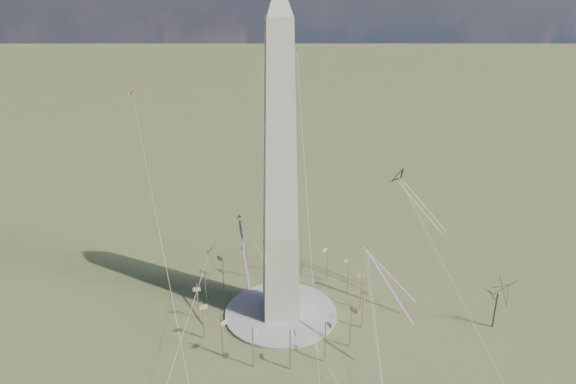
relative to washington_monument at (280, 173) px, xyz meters
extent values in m
plane|color=brown|center=(0.00, 0.00, -47.95)|extent=(2000.00, 2000.00, 0.00)
cylinder|color=#A5A196|center=(0.00, 0.00, -47.55)|extent=(36.00, 36.00, 0.80)
cylinder|color=#B3B6B9|center=(26.00, 0.00, -41.45)|extent=(0.36, 0.36, 13.00)
cube|color=red|center=(26.00, 1.30, -36.15)|extent=(2.40, 0.08, 1.50)
cylinder|color=#B3B6B9|center=(24.02, 9.95, -41.45)|extent=(0.36, 0.36, 13.00)
cube|color=red|center=(23.52, 11.15, -36.15)|extent=(2.25, 0.99, 1.50)
cylinder|color=#B3B6B9|center=(18.38, 18.38, -41.45)|extent=(0.36, 0.36, 13.00)
cube|color=red|center=(17.47, 19.30, -36.15)|extent=(1.75, 1.75, 1.50)
cylinder|color=#B3B6B9|center=(9.95, 24.02, -41.45)|extent=(0.36, 0.36, 13.00)
cube|color=red|center=(8.75, 24.52, -36.15)|extent=(0.99, 2.25, 1.50)
cylinder|color=#B3B6B9|center=(0.00, 26.00, -41.45)|extent=(0.36, 0.36, 13.00)
cube|color=red|center=(-1.30, 26.00, -36.15)|extent=(0.08, 2.40, 1.50)
cylinder|color=#B3B6B9|center=(-9.95, 24.02, -41.45)|extent=(0.36, 0.36, 13.00)
cube|color=red|center=(-11.15, 23.52, -36.15)|extent=(0.99, 2.25, 1.50)
cylinder|color=#B3B6B9|center=(-18.38, 18.38, -41.45)|extent=(0.36, 0.36, 13.00)
cube|color=red|center=(-19.30, 17.47, -36.15)|extent=(1.75, 1.75, 1.50)
cylinder|color=#B3B6B9|center=(-24.02, 9.95, -41.45)|extent=(0.36, 0.36, 13.00)
cube|color=red|center=(-24.52, 8.75, -36.15)|extent=(2.25, 0.99, 1.50)
cylinder|color=#B3B6B9|center=(-26.00, 0.00, -41.45)|extent=(0.36, 0.36, 13.00)
cube|color=red|center=(-26.00, -1.30, -36.15)|extent=(2.40, 0.08, 1.50)
cylinder|color=#B3B6B9|center=(-24.02, -9.95, -41.45)|extent=(0.36, 0.36, 13.00)
cube|color=red|center=(-23.52, -11.15, -36.15)|extent=(2.25, 0.99, 1.50)
cylinder|color=#B3B6B9|center=(-18.38, -18.38, -41.45)|extent=(0.36, 0.36, 13.00)
cube|color=red|center=(-17.47, -19.30, -36.15)|extent=(1.75, 1.75, 1.50)
cylinder|color=#B3B6B9|center=(-9.95, -24.02, -41.45)|extent=(0.36, 0.36, 13.00)
cube|color=red|center=(-8.75, -24.52, -36.15)|extent=(0.99, 2.25, 1.50)
cylinder|color=#B3B6B9|center=(0.00, -26.00, -41.45)|extent=(0.36, 0.36, 13.00)
cube|color=red|center=(1.30, -26.00, -36.15)|extent=(0.08, 2.40, 1.50)
cylinder|color=#B3B6B9|center=(9.95, -24.02, -41.45)|extent=(0.36, 0.36, 13.00)
cube|color=red|center=(11.15, -23.52, -36.15)|extent=(0.99, 2.25, 1.50)
cylinder|color=#B3B6B9|center=(18.38, -18.38, -41.45)|extent=(0.36, 0.36, 13.00)
cube|color=red|center=(19.30, -17.47, -36.15)|extent=(1.75, 1.75, 1.50)
cylinder|color=#B3B6B9|center=(24.02, -9.95, -41.45)|extent=(0.36, 0.36, 13.00)
cube|color=red|center=(24.52, -8.75, -36.15)|extent=(2.25, 0.99, 1.50)
cylinder|color=#412F27|center=(64.43, -14.03, -41.95)|extent=(0.47, 0.47, 12.00)
cube|color=orange|center=(46.62, 6.31, -14.67)|extent=(10.75, 14.62, 12.43)
cube|color=orange|center=(44.79, 4.98, -14.67)|extent=(10.75, 14.62, 12.43)
cube|color=navy|center=(-21.73, 9.59, -28.51)|extent=(2.22, 3.09, 2.33)
cube|color=#FF5A28|center=(-21.73, 9.59, -32.35)|extent=(2.43, 2.10, 8.03)
cube|color=#FF5A28|center=(27.09, -23.92, -24.77)|extent=(8.51, 17.82, 12.08)
cube|color=#FF5A28|center=(-11.09, -4.46, -23.02)|extent=(2.54, 19.86, 12.47)
cube|color=#FF5A28|center=(35.58, 0.74, -36.43)|extent=(13.74, 14.60, 12.18)
cube|color=red|center=(-46.14, 38.42, 17.26)|extent=(1.37, 1.95, 1.48)
cube|color=red|center=(-46.14, 38.42, 15.64)|extent=(1.06, 1.09, 3.39)
cube|color=white|center=(10.07, 42.16, 29.60)|extent=(1.33, 2.10, 1.70)
cube|color=white|center=(10.07, 42.16, 27.74)|extent=(0.89, 1.41, 3.90)
camera|label=1|loc=(-13.01, -138.63, 49.16)|focal=32.00mm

